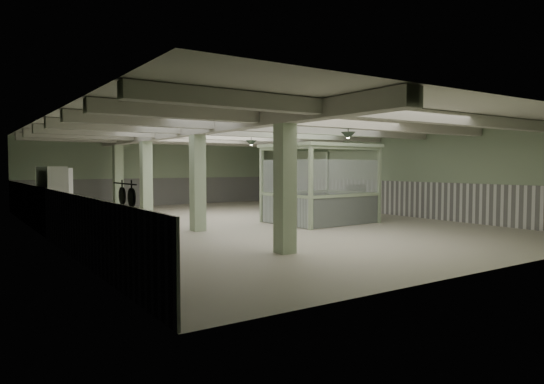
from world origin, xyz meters
TOP-DOWN VIEW (x-y plane):
  - floor at (0.00, 0.00)m, footprint 20.00×20.00m
  - ceiling at (0.00, 0.00)m, footprint 14.00×20.00m
  - wall_back at (0.00, 10.00)m, footprint 14.00×0.02m
  - wall_front at (0.00, -10.00)m, footprint 14.00×0.02m
  - wall_left at (-7.00, 0.00)m, footprint 0.02×20.00m
  - wall_right at (7.00, 0.00)m, footprint 0.02×20.00m
  - wainscot_left at (-6.97, 0.00)m, footprint 0.05×19.90m
  - wainscot_right at (6.97, 0.00)m, footprint 0.05×19.90m
  - wainscot_back at (0.00, 9.97)m, footprint 13.90×0.05m
  - girder at (-2.50, 0.00)m, footprint 0.45×19.90m
  - beam_a at (0.00, -7.50)m, footprint 13.90×0.35m
  - beam_b at (0.00, -5.00)m, footprint 13.90×0.35m
  - beam_c at (0.00, -2.50)m, footprint 13.90×0.35m
  - beam_d at (0.00, 0.00)m, footprint 13.90×0.35m
  - beam_e at (0.00, 2.50)m, footprint 13.90×0.35m
  - beam_f at (0.00, 5.00)m, footprint 13.90×0.35m
  - beam_g at (0.00, 7.50)m, footprint 13.90×0.35m
  - column_a at (-2.50, -6.00)m, footprint 0.42×0.42m
  - column_b at (-2.50, -1.00)m, footprint 0.42×0.42m
  - column_c at (-2.50, 4.00)m, footprint 0.42×0.42m
  - column_d at (-2.50, 8.00)m, footprint 0.42×0.42m
  - hook_rail at (-6.93, -7.60)m, footprint 0.02×1.20m
  - pendant_front at (0.50, -5.00)m, footprint 0.44×0.44m
  - pendant_mid at (0.50, 0.50)m, footprint 0.44×0.44m
  - pendant_back at (0.50, 5.50)m, footprint 0.44×0.44m
  - prep_counter at (-6.54, -4.92)m, footprint 0.92×5.27m
  - pitcher_near at (-6.63, -3.17)m, footprint 0.24×0.27m
  - pitcher_far at (-6.58, -5.26)m, footprint 0.23×0.25m
  - veg_colander at (-6.41, -5.13)m, footprint 0.53×0.53m
  - orange_bowl at (-6.44, -5.58)m, footprint 0.31×0.31m
  - skillet_near at (-6.88, -7.81)m, footprint 0.04×0.31m
  - skillet_far at (-6.88, -7.30)m, footprint 0.04×0.30m
  - walkin_cooler at (-6.62, 1.00)m, footprint 1.01×2.28m
  - guard_booth at (2.39, -1.42)m, footprint 3.81×3.27m
  - filing_cabinet at (4.57, -1.10)m, footprint 0.59×0.73m

SIDE VIEW (x-z plane):
  - floor at x=0.00m, z-range 0.00..0.00m
  - prep_counter at x=-6.54m, z-range 0.01..0.92m
  - filing_cabinet at x=4.57m, z-range 0.00..1.41m
  - wainscot_left at x=-6.97m, z-range 0.00..1.50m
  - wainscot_right at x=6.97m, z-range 0.00..1.50m
  - wainscot_back at x=0.00m, z-range 0.00..1.50m
  - orange_bowl at x=-6.44m, z-range 0.90..0.99m
  - veg_colander at x=-6.41m, z-range 0.90..1.10m
  - pitcher_far at x=-6.58m, z-range 0.90..1.15m
  - walkin_cooler at x=-6.62m, z-range 0.00..2.09m
  - pitcher_near at x=-6.63m, z-range 0.90..1.21m
  - skillet_near at x=-6.88m, z-range 1.48..1.78m
  - skillet_far at x=-6.88m, z-range 1.48..1.78m
  - wall_back at x=0.00m, z-range 0.00..3.60m
  - wall_front at x=0.00m, z-range 0.00..3.60m
  - wall_left at x=-7.00m, z-range 0.00..3.60m
  - wall_right at x=7.00m, z-range 0.00..3.60m
  - column_a at x=-2.50m, z-range 0.00..3.60m
  - column_b at x=-2.50m, z-range 0.00..3.60m
  - column_c at x=-2.50m, z-range 0.00..3.60m
  - column_d at x=-2.50m, z-range 0.00..3.60m
  - hook_rail at x=-6.93m, z-range 1.84..1.86m
  - guard_booth at x=2.39m, z-range 0.48..3.45m
  - pendant_front at x=0.50m, z-range 2.94..3.16m
  - pendant_mid at x=0.50m, z-range 2.94..3.16m
  - pendant_back at x=0.50m, z-range 2.94..3.16m
  - girder at x=-2.50m, z-range 3.18..3.58m
  - beam_a at x=0.00m, z-range 3.26..3.58m
  - beam_b at x=0.00m, z-range 3.26..3.58m
  - beam_c at x=0.00m, z-range 3.26..3.58m
  - beam_d at x=0.00m, z-range 3.26..3.58m
  - beam_e at x=0.00m, z-range 3.26..3.58m
  - beam_f at x=0.00m, z-range 3.26..3.58m
  - beam_g at x=0.00m, z-range 3.26..3.58m
  - ceiling at x=0.00m, z-range 3.59..3.61m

